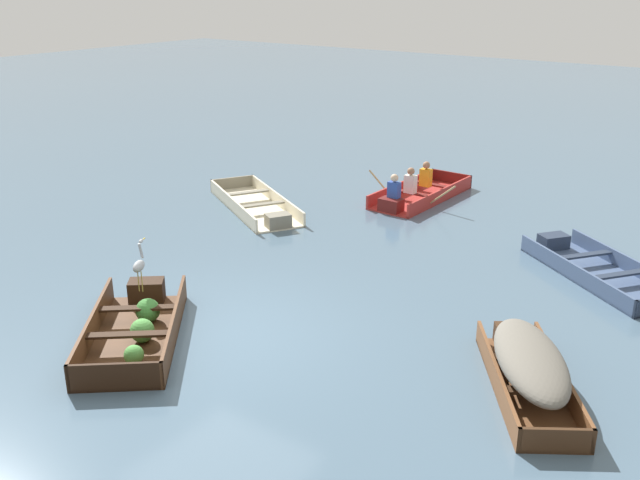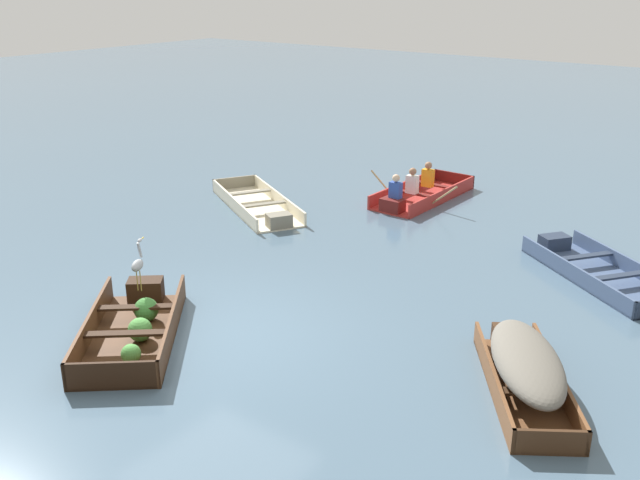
{
  "view_description": "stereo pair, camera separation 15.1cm",
  "coord_description": "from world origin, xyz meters",
  "px_view_note": "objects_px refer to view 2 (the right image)",
  "views": [
    {
      "loc": [
        7.07,
        -6.98,
        5.22
      ],
      "look_at": [
        -0.64,
        3.6,
        0.35
      ],
      "focal_mm": 40.0,
      "sensor_mm": 36.0,
      "label": 1
    },
    {
      "loc": [
        7.19,
        -6.89,
        5.22
      ],
      "look_at": [
        -0.64,
        3.6,
        0.35
      ],
      "focal_mm": 40.0,
      "sensor_mm": 36.0,
      "label": 2
    }
  ],
  "objects_px": {
    "skiff_slate_blue_far_moored": "(596,270)",
    "heron_on_dinghy": "(138,264)",
    "dinghy_dark_varnish_foreground": "(136,325)",
    "skiff_cream_mid_moored": "(258,206)",
    "rowboat_red_with_crew": "(419,193)",
    "skiff_wooden_brown_near_moored": "(526,365)"
  },
  "relations": [
    {
      "from": "dinghy_dark_varnish_foreground",
      "to": "skiff_wooden_brown_near_moored",
      "type": "bearing_deg",
      "value": 20.85
    },
    {
      "from": "skiff_cream_mid_moored",
      "to": "rowboat_red_with_crew",
      "type": "height_order",
      "value": "rowboat_red_with_crew"
    },
    {
      "from": "dinghy_dark_varnish_foreground",
      "to": "skiff_wooden_brown_near_moored",
      "type": "relative_size",
      "value": 1.11
    },
    {
      "from": "skiff_wooden_brown_near_moored",
      "to": "heron_on_dinghy",
      "type": "distance_m",
      "value": 6.12
    },
    {
      "from": "rowboat_red_with_crew",
      "to": "heron_on_dinghy",
      "type": "distance_m",
      "value": 8.27
    },
    {
      "from": "skiff_cream_mid_moored",
      "to": "heron_on_dinghy",
      "type": "height_order",
      "value": "heron_on_dinghy"
    },
    {
      "from": "dinghy_dark_varnish_foreground",
      "to": "skiff_slate_blue_far_moored",
      "type": "relative_size",
      "value": 0.91
    },
    {
      "from": "heron_on_dinghy",
      "to": "rowboat_red_with_crew",
      "type": "bearing_deg",
      "value": 86.23
    },
    {
      "from": "rowboat_red_with_crew",
      "to": "skiff_wooden_brown_near_moored",
      "type": "bearing_deg",
      "value": -51.31
    },
    {
      "from": "skiff_slate_blue_far_moored",
      "to": "heron_on_dinghy",
      "type": "bearing_deg",
      "value": -131.92
    },
    {
      "from": "skiff_wooden_brown_near_moored",
      "to": "skiff_cream_mid_moored",
      "type": "xyz_separation_m",
      "value": [
        -8.05,
        3.78,
        -0.28
      ]
    },
    {
      "from": "skiff_slate_blue_far_moored",
      "to": "rowboat_red_with_crew",
      "type": "xyz_separation_m",
      "value": [
        -4.93,
        2.13,
        0.1
      ]
    },
    {
      "from": "skiff_wooden_brown_near_moored",
      "to": "rowboat_red_with_crew",
      "type": "distance_m",
      "value": 8.58
    },
    {
      "from": "dinghy_dark_varnish_foreground",
      "to": "skiff_wooden_brown_near_moored",
      "type": "xyz_separation_m",
      "value": [
        5.41,
        2.06,
        0.22
      ]
    },
    {
      "from": "skiff_wooden_brown_near_moored",
      "to": "dinghy_dark_varnish_foreground",
      "type": "bearing_deg",
      "value": -159.15
    },
    {
      "from": "skiff_cream_mid_moored",
      "to": "skiff_slate_blue_far_moored",
      "type": "height_order",
      "value": "skiff_cream_mid_moored"
    },
    {
      "from": "skiff_slate_blue_far_moored",
      "to": "heron_on_dinghy",
      "type": "relative_size",
      "value": 4.02
    },
    {
      "from": "skiff_wooden_brown_near_moored",
      "to": "skiff_cream_mid_moored",
      "type": "bearing_deg",
      "value": 154.85
    },
    {
      "from": "skiff_slate_blue_far_moored",
      "to": "heron_on_dinghy",
      "type": "height_order",
      "value": "heron_on_dinghy"
    },
    {
      "from": "skiff_cream_mid_moored",
      "to": "heron_on_dinghy",
      "type": "xyz_separation_m",
      "value": [
        2.15,
        -5.31,
        0.79
      ]
    },
    {
      "from": "skiff_wooden_brown_near_moored",
      "to": "rowboat_red_with_crew",
      "type": "height_order",
      "value": "rowboat_red_with_crew"
    },
    {
      "from": "rowboat_red_with_crew",
      "to": "heron_on_dinghy",
      "type": "relative_size",
      "value": 3.85
    }
  ]
}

